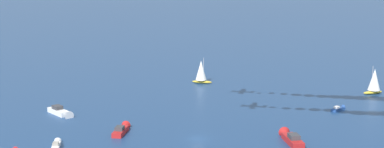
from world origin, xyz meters
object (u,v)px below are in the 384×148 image
(motorboat_near_centre, at_px, (56,145))
(motorboat_outer_ring_b, at_px, (122,130))
(sailboat_offshore, at_px, (201,72))
(motorboat_trailing, at_px, (61,112))
(sailboat_far_port, at_px, (374,81))
(motorboat_far_stbd, at_px, (291,138))
(motorboat_ahead, at_px, (339,108))

(motorboat_near_centre, xyz_separation_m, motorboat_outer_ring_b, (4.49, -15.74, 0.20))
(motorboat_near_centre, bearing_deg, sailboat_offshore, -49.49)
(motorboat_trailing, height_order, motorboat_outer_ring_b, motorboat_trailing)
(sailboat_far_port, bearing_deg, motorboat_far_stbd, 120.51)
(motorboat_far_stbd, bearing_deg, sailboat_offshore, -6.01)
(sailboat_offshore, bearing_deg, motorboat_trailing, 113.63)
(motorboat_near_centre, distance_m, motorboat_trailing, 25.80)
(motorboat_near_centre, relative_size, motorboat_far_stbd, 0.60)
(motorboat_outer_ring_b, bearing_deg, motorboat_near_centre, 105.93)
(sailboat_offshore, bearing_deg, sailboat_far_port, -129.38)
(motorboat_outer_ring_b, bearing_deg, motorboat_trailing, 26.91)
(motorboat_far_stbd, height_order, motorboat_trailing, motorboat_far_stbd)
(motorboat_far_stbd, height_order, sailboat_offshore, sailboat_offshore)
(motorboat_far_stbd, bearing_deg, sailboat_far_port, -59.49)
(motorboat_near_centre, relative_size, motorboat_ahead, 1.14)
(motorboat_near_centre, bearing_deg, motorboat_far_stbd, -109.00)
(motorboat_far_stbd, relative_size, motorboat_ahead, 1.91)
(sailboat_far_port, xyz_separation_m, motorboat_outer_ring_b, (-7.80, 81.87, -3.31))
(motorboat_near_centre, bearing_deg, motorboat_ahead, -89.33)
(sailboat_far_port, distance_m, motorboat_outer_ring_b, 82.31)
(motorboat_trailing, bearing_deg, motorboat_outer_ring_b, -153.09)
(motorboat_outer_ring_b, bearing_deg, sailboat_offshore, -42.76)
(motorboat_near_centre, height_order, motorboat_trailing, motorboat_trailing)
(motorboat_ahead, height_order, motorboat_outer_ring_b, motorboat_outer_ring_b)
(sailboat_far_port, bearing_deg, sailboat_offshore, 50.62)
(motorboat_far_stbd, bearing_deg, motorboat_ahead, -56.95)
(motorboat_near_centre, xyz_separation_m, motorboat_far_stbd, (-16.68, -48.45, 0.32))
(motorboat_ahead, relative_size, motorboat_outer_ring_b, 0.64)
(sailboat_far_port, xyz_separation_m, sailboat_offshore, (34.84, 42.44, -0.05))
(sailboat_offshore, xyz_separation_m, motorboat_ahead, (-46.25, -20.28, -3.52))
(sailboat_offshore, height_order, motorboat_ahead, sailboat_offshore)
(sailboat_far_port, bearing_deg, motorboat_ahead, 117.23)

